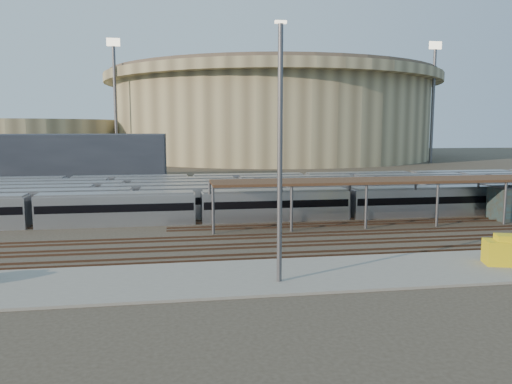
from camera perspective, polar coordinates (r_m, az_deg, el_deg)
The scene contains 13 objects.
ground at distance 53.75m, azimuth 3.78°, elevation -4.80°, with size 420.00×420.00×0.00m, color #383026.
apron at distance 38.51m, azimuth 1.47°, elevation -9.56°, with size 50.00×9.00×0.20m, color gray.
subway_trains at distance 71.23m, azimuth -0.03°, elevation -0.31°, with size 130.53×23.90×3.60m.
inspection_shed at distance 65.04m, azimuth 22.25°, elevation 1.23°, with size 60.30×6.00×5.30m.
empty_tracks at distance 48.99m, azimuth 5.09°, elevation -5.90°, with size 170.00×9.62×0.18m.
stadium at distance 194.79m, azimuth 1.80°, elevation 8.87°, with size 124.00×124.00×32.50m.
secondary_arena at distance 187.56m, azimuth -24.12°, elevation 5.40°, with size 56.00×56.00×14.00m, color tan.
service_building at distance 108.90m, azimuth -21.44°, elevation 3.53°, with size 42.00×20.00×10.00m, color #1E232D.
floodlight_0 at distance 162.51m, azimuth -15.79°, elevation 10.38°, with size 4.00×1.00×38.40m.
floodlight_2 at distance 172.17m, azimuth 19.58°, elevation 10.04°, with size 4.00×1.00×38.40m.
floodlight_3 at distance 211.43m, azimuth -8.75°, elevation 9.80°, with size 4.00×1.00×38.40m.
yard_light_pole at distance 35.31m, azimuth 2.75°, elevation 4.37°, with size 0.80×0.36×18.37m.
yellow_equipment at distance 45.73m, azimuth 26.59°, elevation -6.21°, with size 3.17×1.98×1.98m, color gold.
Camera 1 is at (-11.79, -51.21, 11.30)m, focal length 35.00 mm.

